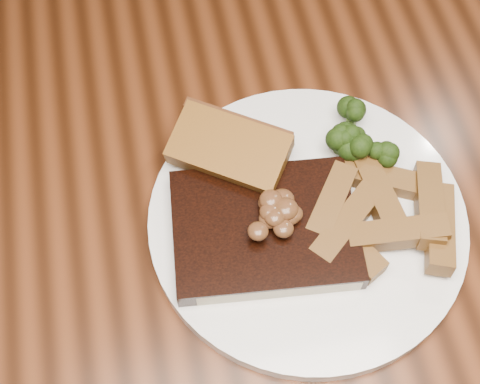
% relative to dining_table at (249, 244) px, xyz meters
% --- Properties ---
extents(ground, '(4.50, 4.50, 0.00)m').
position_rel_dining_table_xyz_m(ground, '(0.00, 0.00, -0.66)').
color(ground, '#3D1E0D').
rests_on(ground, ground).
extents(dining_table, '(1.60, 0.90, 0.75)m').
position_rel_dining_table_xyz_m(dining_table, '(0.00, 0.00, 0.00)').
color(dining_table, '#532610').
rests_on(dining_table, ground).
extents(plate, '(0.33, 0.33, 0.01)m').
position_rel_dining_table_xyz_m(plate, '(0.05, -0.03, 0.10)').
color(plate, white).
rests_on(plate, dining_table).
extents(steak, '(0.18, 0.14, 0.02)m').
position_rel_dining_table_xyz_m(steak, '(0.00, -0.04, 0.12)').
color(steak, black).
rests_on(steak, plate).
extents(steak_bone, '(0.15, 0.03, 0.02)m').
position_rel_dining_table_xyz_m(steak_bone, '(0.00, -0.10, 0.11)').
color(steak_bone, '#BEB393').
rests_on(steak_bone, plate).
extents(mushroom_pile, '(0.06, 0.06, 0.03)m').
position_rel_dining_table_xyz_m(mushroom_pile, '(0.01, -0.03, 0.14)').
color(mushroom_pile, '#5A301C').
rests_on(mushroom_pile, steak).
extents(garlic_bread, '(0.13, 0.11, 0.02)m').
position_rel_dining_table_xyz_m(garlic_bread, '(-0.01, 0.04, 0.12)').
color(garlic_bread, brown).
rests_on(garlic_bread, plate).
extents(potato_wedges, '(0.12, 0.12, 0.02)m').
position_rel_dining_table_xyz_m(potato_wedges, '(0.11, -0.05, 0.12)').
color(potato_wedges, brown).
rests_on(potato_wedges, plate).
extents(broccoli_cluster, '(0.06, 0.06, 0.04)m').
position_rel_dining_table_xyz_m(broccoli_cluster, '(0.11, 0.03, 0.12)').
color(broccoli_cluster, '#1F340B').
rests_on(broccoli_cluster, plate).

